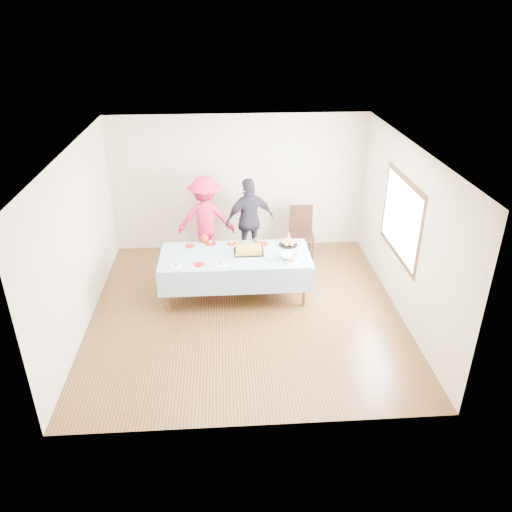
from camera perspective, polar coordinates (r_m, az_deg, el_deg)
The scene contains 22 objects.
ground at distance 8.26m, azimuth -1.17°, elevation -6.27°, with size 5.00×5.00×0.00m, color #492A15.
room_walls at distance 7.44m, azimuth -0.88°, elevation 5.23°, with size 5.04×5.04×2.72m.
party_table at distance 8.34m, azimuth -2.39°, elevation -0.19°, with size 2.50×1.10×0.78m.
birthday_cake at distance 8.37m, azimuth -0.84°, elevation 0.69°, with size 0.50×0.38×0.09m.
rolls_tray at distance 8.64m, azimuth 3.69°, elevation 1.50°, with size 0.33×0.33×0.10m.
punch_bowl at distance 8.20m, azimuth 3.87°, elevation -0.02°, with size 0.29×0.29×0.07m, color silver.
party_hat at distance 8.75m, azimuth 3.74°, elevation 2.26°, with size 0.11×0.11×0.19m, color white.
fork_pile at distance 8.15m, azimuth 1.62°, elevation -0.16°, with size 0.24×0.18×0.07m, color white, non-canonical shape.
plate_red_far_a at distance 8.67m, azimuth -7.55°, elevation 1.15°, with size 0.16×0.16×0.01m, color red.
plate_red_far_b at distance 8.72m, azimuth -5.21°, elevation 1.44°, with size 0.19×0.19×0.01m, color red.
plate_red_far_c at distance 8.69m, azimuth -2.77°, elevation 1.43°, with size 0.17×0.17×0.01m, color red.
plate_red_far_d at distance 8.67m, azimuth 0.80°, elevation 1.40°, with size 0.19×0.19×0.01m, color red.
plate_red_near at distance 8.04m, azimuth -6.55°, elevation -0.98°, with size 0.17×0.17×0.01m, color red.
plate_white_left at distance 8.06m, azimuth -9.13°, elevation -1.08°, with size 0.22×0.22×0.01m, color white.
plate_white_mid at distance 8.00m, azimuth -4.02°, elevation -0.99°, with size 0.21×0.21×0.01m, color white.
plate_white_right at distance 8.08m, azimuth 4.18°, elevation -0.69°, with size 0.20×0.20×0.01m, color white.
dining_chair at distance 9.78m, azimuth 5.20°, elevation 3.04°, with size 0.46×0.46×1.04m.
toddler_left at distance 8.97m, azimuth -5.82°, elevation -0.17°, with size 0.33×0.22×0.92m, color red.
toddler_mid at distance 8.83m, azimuth -1.52°, elevation -0.81°, with size 0.41×0.26×0.83m, color #236B34.
toddler_right at distance 8.94m, azimuth -0.03°, elevation -0.34°, with size 0.41×0.32×0.85m, color tan.
adult_left at distance 9.58m, azimuth -5.77°, elevation 4.21°, with size 1.09×0.63×1.69m, color #E31C4E.
adult_right at distance 9.53m, azimuth -0.73°, elevation 4.13°, with size 0.97×0.40×1.65m, color #2A2837.
Camera 1 is at (-0.30, -6.90, 4.53)m, focal length 35.00 mm.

